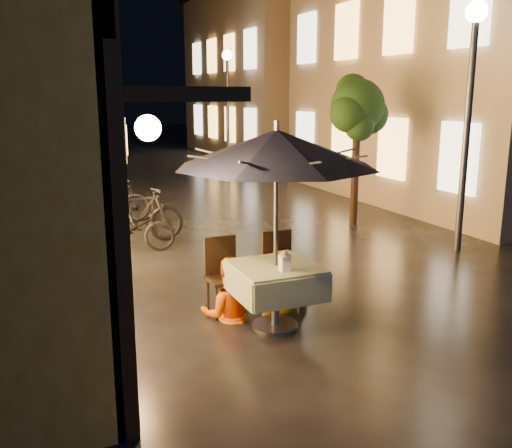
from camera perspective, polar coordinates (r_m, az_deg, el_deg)
name	(u,v)px	position (r m, az deg, el deg)	size (l,w,h in m)	color
ground	(381,314)	(7.53, 12.41, -8.82)	(90.00, 90.00, 0.00)	black
east_building_near	(482,68)	(16.83, 21.64, 14.33)	(7.30, 9.30, 6.80)	#A18F7D
east_building_far	(292,72)	(26.38, 3.58, 14.93)	(7.30, 10.30, 7.30)	#A18F7D
street_tree	(358,110)	(12.10, 10.15, 11.19)	(1.43, 1.20, 3.15)	black
streetlamp_near	(471,83)	(10.46, 20.68, 13.05)	(0.36, 0.36, 4.23)	#59595E
streetlamp_far	(228,88)	(20.93, -2.87, 13.41)	(0.36, 0.36, 4.23)	#59595E
cafe_table	(275,281)	(6.79, 1.96, -5.69)	(0.99, 0.99, 0.78)	#59595E
patio_umbrella	(277,149)	(6.46, 2.07, 7.54)	(2.36, 2.36, 2.46)	#59595E
cafe_chair_left	(223,271)	(7.31, -3.32, -4.73)	(0.42, 0.42, 0.97)	black
cafe_chair_right	(280,264)	(7.60, 2.39, -4.02)	(0.42, 0.42, 0.97)	black
table_lantern	(285,259)	(6.47, 2.89, -3.56)	(0.16, 0.16, 0.25)	white
person_orange	(229,259)	(7.06, -2.73, -3.51)	(0.73, 0.57, 1.51)	#EF5F00
person_yellow	(284,252)	(7.33, 2.81, -2.84)	(0.99, 0.57, 1.53)	#D47E00
bicycle_0	(129,229)	(10.27, -12.60, -0.49)	(0.56, 1.61, 0.84)	black
bicycle_1	(138,216)	(10.76, -11.73, 0.76)	(0.50, 1.77, 1.06)	black
bicycle_2	(98,209)	(12.15, -15.54, 1.42)	(0.56, 1.60, 0.84)	black
bicycle_3	(113,200)	(12.81, -14.11, 2.32)	(0.44, 1.57, 0.94)	black
bicycle_4	(100,192)	(14.02, -15.37, 3.06)	(0.60, 1.72, 0.91)	black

